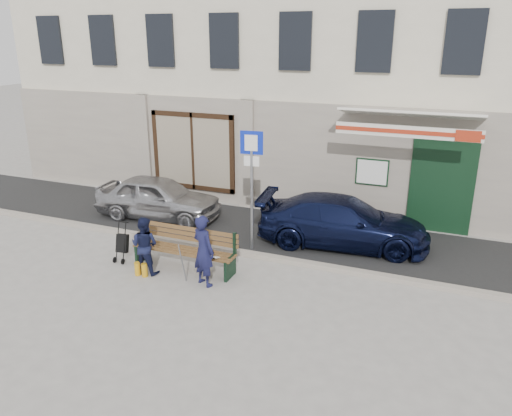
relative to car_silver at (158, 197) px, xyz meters
The scene contains 11 objects.
ground 4.51m from the car_silver, 41.84° to the right, with size 80.00×80.00×0.00m, color #9E9991.
asphalt_lane 3.39m from the car_silver, ahead, with size 60.00×3.20×0.01m, color #282828.
curb 3.69m from the car_silver, 24.01° to the right, with size 60.00×0.18×0.12m, color #9E9384.
building 7.76m from the car_silver, 58.59° to the left, with size 20.00×8.27×10.00m.
car_silver is the anchor object (origin of this frame).
car_navy 5.30m from the car_silver, ahead, with size 1.70×4.18×1.21m, color black.
parking_sign 3.74m from the car_silver, 17.49° to the right, with size 0.54×0.11×2.91m.
bench 3.50m from the car_silver, 48.67° to the right, with size 2.40×1.17×0.98m.
man 4.40m from the car_silver, 45.12° to the right, with size 0.56×0.37×1.54m, color #15173B.
woman 3.52m from the car_silver, 61.98° to the right, with size 0.63×0.49×1.29m, color #121632.
stroller 2.91m from the car_silver, 73.90° to the right, with size 0.29×0.40×0.92m.
Camera 1 is at (4.32, -8.43, 4.97)m, focal length 35.00 mm.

